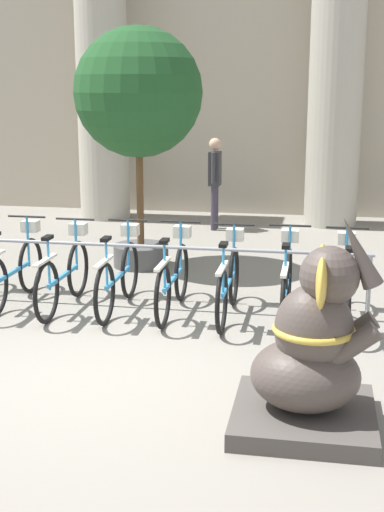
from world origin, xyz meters
TOP-DOWN VIEW (x-y plane):
  - ground_plane at (0.00, 0.00)m, footprint 60.00×60.00m
  - building_facade at (0.00, 8.60)m, footprint 20.00×0.20m
  - column_left at (-2.19, 7.60)m, footprint 1.21×1.21m
  - column_right at (2.19, 7.60)m, footprint 1.21×1.21m
  - bike_rack at (-0.26, 1.95)m, footprint 5.76×0.05m
  - bicycle_2 at (-1.55, 1.87)m, footprint 0.48×1.73m
  - bicycle_3 at (-0.91, 1.81)m, footprint 0.48×1.73m
  - bicycle_4 at (-0.26, 1.86)m, footprint 0.48×1.73m
  - bicycle_5 at (0.38, 1.88)m, footprint 0.48×1.73m
  - bicycle_6 at (1.03, 1.82)m, footprint 0.48×1.73m
  - bicycle_7 at (1.67, 1.87)m, footprint 0.48×1.73m
  - bicycle_8 at (2.32, 1.84)m, footprint 0.48×1.73m
  - elephant_statue at (1.99, -0.70)m, footprint 1.08×1.08m
  - person_pedestrian at (0.12, 6.77)m, footprint 0.22×0.47m
  - potted_tree at (-0.52, 3.91)m, footprint 1.78×1.78m

SIDE VIEW (x-z plane):
  - ground_plane at x=0.00m, z-range 0.00..0.00m
  - bicycle_2 at x=-1.55m, z-range -0.09..0.91m
  - bicycle_3 at x=-0.91m, z-range -0.09..0.91m
  - bicycle_4 at x=-0.26m, z-range -0.09..0.91m
  - bicycle_5 at x=0.38m, z-range -0.09..0.91m
  - bicycle_6 at x=1.03m, z-range -0.09..0.91m
  - bicycle_7 at x=1.67m, z-range -0.09..0.91m
  - bicycle_8 at x=2.32m, z-range -0.09..0.91m
  - elephant_statue at x=1.99m, z-range -0.27..1.40m
  - bike_rack at x=-0.26m, z-range 0.26..1.03m
  - person_pedestrian at x=0.12m, z-range 0.16..1.80m
  - potted_tree at x=-0.52m, z-range 0.70..4.05m
  - column_left at x=-2.19m, z-range 0.04..5.20m
  - column_right at x=2.19m, z-range 0.04..5.20m
  - building_facade at x=0.00m, z-range 0.00..6.00m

